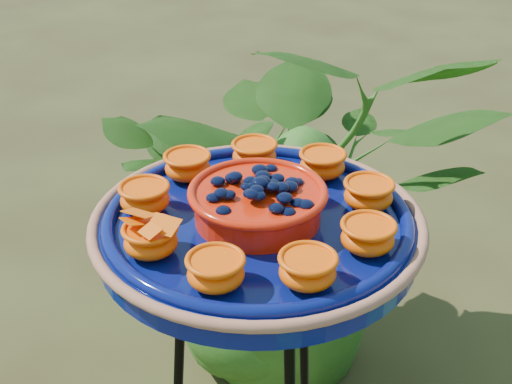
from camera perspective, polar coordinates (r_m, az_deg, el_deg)
feeder_dish at (r=0.93m, az=0.13°, el=-2.27°), size 0.44×0.44×0.10m
shrub_back_left at (r=1.75m, az=3.72°, el=-0.34°), size 1.14×1.10×0.96m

